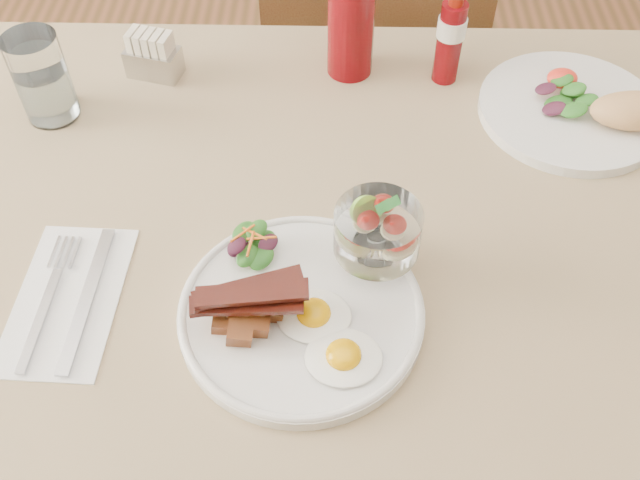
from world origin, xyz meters
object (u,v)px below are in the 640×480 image
at_px(hot_sauce_bottle, 450,38).
at_px(second_plate, 586,109).
at_px(main_plate, 301,313).
at_px(chair_far, 370,59).
at_px(water_glass, 44,82).
at_px(sugar_caddy, 153,57).
at_px(ketchup_bottle, 351,15).
at_px(table, 386,270).
at_px(fruit_cup, 377,231).

bearing_deg(hot_sauce_bottle, second_plate, -24.91).
relative_size(main_plate, hot_sauce_bottle, 1.87).
relative_size(main_plate, second_plate, 1.03).
height_order(chair_far, water_glass, chair_far).
height_order(chair_far, sugar_caddy, chair_far).
distance_m(chair_far, water_glass, 0.72).
relative_size(ketchup_bottle, sugar_caddy, 2.32).
xyz_separation_m(hot_sauce_bottle, water_glass, (-0.58, -0.10, -0.02)).
relative_size(second_plate, sugar_caddy, 3.08).
bearing_deg(ketchup_bottle, table, -80.96).
bearing_deg(ketchup_bottle, chair_far, 81.39).
distance_m(chair_far, second_plate, 0.59).
relative_size(chair_far, second_plate, 3.42).
relative_size(fruit_cup, ketchup_bottle, 0.49).
distance_m(chair_far, fruit_cup, 0.79).
height_order(table, water_glass, water_glass).
xyz_separation_m(main_plate, water_glass, (-0.37, 0.35, 0.05)).
relative_size(main_plate, ketchup_bottle, 1.36).
height_order(sugar_caddy, water_glass, water_glass).
bearing_deg(water_glass, sugar_caddy, 35.86).
bearing_deg(hot_sauce_bottle, main_plate, -114.50).
bearing_deg(main_plate, sugar_caddy, 118.65).
xyz_separation_m(chair_far, main_plate, (-0.11, -0.80, 0.24)).
xyz_separation_m(fruit_cup, hot_sauce_bottle, (0.12, 0.37, 0.00)).
bearing_deg(fruit_cup, second_plate, 42.39).
distance_m(table, hot_sauce_bottle, 0.36).
height_order(main_plate, fruit_cup, fruit_cup).
xyz_separation_m(second_plate, sugar_caddy, (-0.64, 0.09, 0.01)).
height_order(main_plate, second_plate, second_plate).
bearing_deg(main_plate, table, 51.63).
bearing_deg(ketchup_bottle, water_glass, -165.25).
bearing_deg(table, sugar_caddy, 138.81).
height_order(second_plate, hot_sauce_bottle, hot_sauce_bottle).
bearing_deg(second_plate, sugar_caddy, 171.98).
bearing_deg(second_plate, chair_far, 122.71).
distance_m(ketchup_bottle, hot_sauce_bottle, 0.15).
bearing_deg(main_plate, second_plate, 41.75).
height_order(main_plate, water_glass, water_glass).
bearing_deg(chair_far, ketchup_bottle, -98.61).
relative_size(ketchup_bottle, hot_sauce_bottle, 1.37).
xyz_separation_m(table, hot_sauce_bottle, (0.09, 0.31, 0.16)).
height_order(chair_far, hot_sauce_bottle, chair_far).
bearing_deg(table, ketchup_bottle, 99.04).
xyz_separation_m(table, sugar_caddy, (-0.35, 0.31, 0.12)).
bearing_deg(table, water_glass, 156.51).
xyz_separation_m(fruit_cup, ketchup_bottle, (-0.03, 0.39, 0.02)).
height_order(fruit_cup, second_plate, fruit_cup).
distance_m(fruit_cup, second_plate, 0.42).
distance_m(chair_far, hot_sauce_bottle, 0.48).
bearing_deg(water_glass, hot_sauce_bottle, 9.48).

